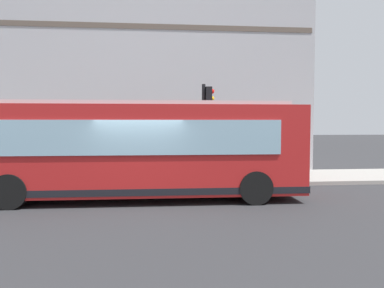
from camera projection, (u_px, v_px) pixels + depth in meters
ground at (140, 203)px, 11.41m from camera, size 120.00×120.00×0.00m
sidewalk_curb at (144, 179)px, 15.79m from camera, size 3.62×40.00×0.15m
building_corner at (146, 58)px, 21.88m from camera, size 9.38×16.11×12.31m
city_bus_nearside at (141, 150)px, 12.01m from camera, size 2.70×10.07×3.07m
traffic_light_near_corner at (207, 114)px, 14.72m from camera, size 0.32×0.49×3.75m
fire_hydrant at (127, 172)px, 14.67m from camera, size 0.35×0.35×0.74m
pedestrian_near_building_entrance at (8, 156)px, 14.46m from camera, size 0.32×0.32×1.73m
pedestrian_walking_along_curb at (51, 154)px, 16.31m from camera, size 0.32×0.32×1.64m
pedestrian_by_light_pole at (296, 152)px, 16.49m from camera, size 0.32×0.32×1.76m
pedestrian_near_hydrant at (130, 152)px, 16.53m from camera, size 0.32×0.32×1.70m
newspaper_vending_box at (255, 165)px, 16.46m from camera, size 0.44×0.42×0.90m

